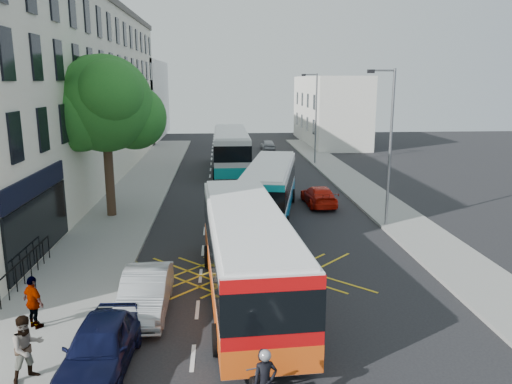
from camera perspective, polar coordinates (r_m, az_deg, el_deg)
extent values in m
plane|color=black|center=(14.96, 5.74, -17.89)|extent=(120.00, 120.00, 0.00)
cube|color=gray|center=(29.33, -16.13, -2.66)|extent=(5.00, 70.00, 0.15)
cube|color=gray|center=(30.32, 14.95, -2.09)|extent=(3.00, 70.00, 0.15)
cube|color=beige|center=(38.97, -21.91, 10.20)|extent=(8.00, 45.00, 13.00)
cube|color=black|center=(22.42, -23.89, 0.82)|extent=(0.12, 7.00, 0.90)
cube|color=black|center=(22.83, -23.48, -3.61)|extent=(0.12, 7.00, 2.60)
cube|color=silver|center=(68.72, -14.13, 10.18)|extent=(8.00, 20.00, 10.00)
cube|color=silver|center=(62.23, 8.35, 9.27)|extent=(6.00, 18.00, 8.00)
cylinder|color=#382619|center=(28.83, -16.40, 1.70)|extent=(0.50, 0.50, 4.40)
sphere|color=#1B601E|center=(28.38, -16.91, 9.65)|extent=(5.20, 5.20, 5.20)
sphere|color=#1B601E|center=(28.94, -13.74, 8.30)|extent=(3.60, 3.60, 3.60)
sphere|color=#1B601E|center=(28.11, -19.51, 8.22)|extent=(3.80, 3.80, 3.80)
sphere|color=#1B601E|center=(26.96, -16.33, 10.83)|extent=(3.40, 3.40, 3.40)
sphere|color=#1B601E|center=(29.60, -18.12, 11.62)|extent=(3.20, 3.20, 3.20)
cylinder|color=slate|center=(26.37, 15.08, 4.76)|extent=(0.14, 0.14, 8.00)
cylinder|color=slate|center=(25.96, 14.31, 13.33)|extent=(1.20, 0.10, 0.10)
cube|color=black|center=(25.77, 13.00, 13.29)|extent=(0.35, 0.15, 0.18)
cylinder|color=slate|center=(45.63, 6.86, 8.29)|extent=(0.14, 0.14, 8.00)
cylinder|color=slate|center=(45.39, 6.23, 13.21)|extent=(1.20, 0.10, 0.10)
cube|color=black|center=(45.29, 5.46, 13.17)|extent=(0.35, 0.15, 0.18)
cube|color=silver|center=(17.67, -1.06, -6.78)|extent=(3.22, 11.32, 2.70)
cube|color=silver|center=(17.25, -1.08, -2.40)|extent=(3.00, 11.09, 0.12)
cube|color=black|center=(17.55, -1.07, -5.61)|extent=(3.28, 11.39, 1.12)
cube|color=#E55013|center=(18.01, -1.05, -9.61)|extent=(3.27, 11.37, 0.76)
cube|color=red|center=(12.60, 1.95, -15.08)|extent=(2.58, 0.26, 2.54)
cube|color=#FF0C0C|center=(12.83, -2.81, -18.19)|extent=(0.25, 0.08, 0.25)
cube|color=#FF0C0C|center=(13.13, 6.55, -17.49)|extent=(0.25, 0.08, 0.25)
cylinder|color=black|center=(20.87, -5.52, -7.36)|extent=(0.34, 0.93, 0.92)
cylinder|color=black|center=(21.10, 1.45, -7.08)|extent=(0.34, 0.93, 0.92)
cylinder|color=black|center=(14.66, -4.43, -16.49)|extent=(0.34, 0.93, 0.92)
cylinder|color=black|center=(14.98, 5.71, -15.83)|extent=(0.34, 0.93, 0.92)
cube|color=silver|center=(28.69, 1.59, 0.60)|extent=(4.31, 10.63, 2.50)
cube|color=silver|center=(28.45, 1.60, 3.15)|extent=(4.09, 10.39, 0.11)
cube|color=black|center=(28.62, 1.59, 1.29)|extent=(4.38, 10.70, 1.04)
cube|color=#0B608F|center=(28.89, 1.58, -1.09)|extent=(4.37, 10.69, 0.71)
cube|color=#0C969D|center=(23.70, 0.41, -1.94)|extent=(2.37, 0.56, 2.36)
cube|color=#FF0C0C|center=(23.98, -1.80, -3.41)|extent=(0.26, 0.11, 0.25)
cube|color=#FF0C0C|center=(23.78, 2.63, -3.56)|extent=(0.26, 0.11, 0.25)
cylinder|color=black|center=(31.82, -0.06, -0.32)|extent=(0.42, 0.88, 0.85)
cylinder|color=black|center=(31.62, 4.19, -0.43)|extent=(0.42, 0.88, 0.85)
cylinder|color=black|center=(25.76, -1.78, -3.47)|extent=(0.42, 0.88, 0.85)
cylinder|color=black|center=(25.52, 3.47, -3.64)|extent=(0.42, 0.88, 0.85)
cube|color=silver|center=(42.69, -2.88, 4.95)|extent=(2.75, 12.08, 2.91)
cube|color=silver|center=(42.51, -2.90, 6.96)|extent=(2.53, 11.84, 0.13)
cube|color=black|center=(42.63, -2.89, 5.49)|extent=(2.81, 12.14, 1.21)
cube|color=#0C9A97|center=(42.83, -2.86, 3.60)|extent=(2.80, 12.13, 0.82)
cube|color=silver|center=(36.74, -2.66, 3.73)|extent=(2.78, 0.10, 2.74)
cube|color=#FF0C0C|center=(36.85, -4.40, 2.52)|extent=(0.25, 0.06, 0.25)
cube|color=#FF0C0C|center=(36.90, -0.90, 2.57)|extent=(0.25, 0.06, 0.25)
cylinder|color=black|center=(46.13, -4.66, 3.82)|extent=(0.31, 0.99, 0.99)
cylinder|color=black|center=(46.19, -1.25, 3.87)|extent=(0.31, 0.99, 0.99)
cylinder|color=black|center=(38.88, -4.74, 2.14)|extent=(0.31, 0.99, 0.99)
cylinder|color=black|center=(38.95, -0.70, 2.20)|extent=(0.31, 0.99, 0.99)
cube|color=black|center=(12.37, 0.58, -21.02)|extent=(0.35, 0.46, 0.18)
cylinder|color=slate|center=(12.74, -0.07, -20.39)|extent=(0.15, 0.40, 0.77)
cylinder|color=slate|center=(12.46, 0.14, -19.48)|extent=(0.54, 0.17, 0.04)
imported|color=black|center=(12.04, 1.05, -20.94)|extent=(0.65, 0.51, 1.58)
sphere|color=#99999E|center=(11.68, 1.06, -18.18)|extent=(0.27, 0.27, 0.27)
imported|color=black|center=(14.45, -17.35, -16.43)|extent=(1.83, 4.19, 1.41)
imported|color=#93979A|center=(17.28, -12.53, -11.14)|extent=(1.49, 4.25, 1.40)
imported|color=red|center=(31.02, 7.19, -0.42)|extent=(1.81, 4.21, 1.21)
imported|color=#3A3C41|center=(57.35, -2.51, 5.70)|extent=(2.35, 4.48, 1.20)
imported|color=#A7A9AF|center=(55.22, 1.35, 5.42)|extent=(1.47, 3.50, 1.18)
imported|color=gray|center=(14.35, -24.69, -15.87)|extent=(1.06, 1.05, 1.73)
imported|color=gray|center=(16.95, -24.07, -11.44)|extent=(1.01, 0.94, 1.67)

